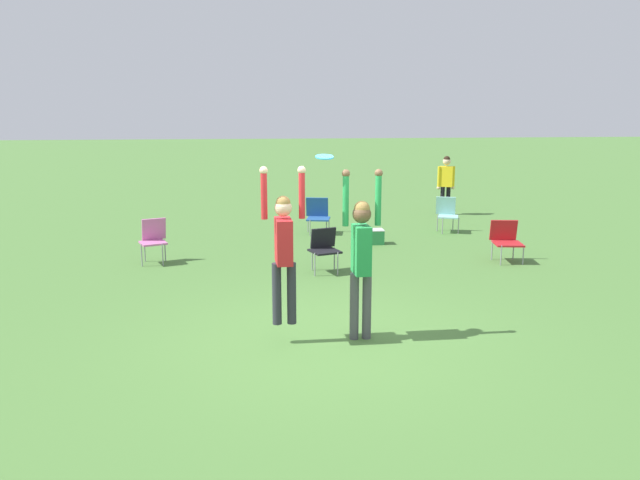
# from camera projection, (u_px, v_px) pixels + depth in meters

# --- Properties ---
(ground_plane) EXTENTS (120.00, 120.00, 0.00)m
(ground_plane) POSITION_uv_depth(u_px,v_px,m) (326.00, 340.00, 8.28)
(ground_plane) COLOR #4C7A38
(person_jumping) EXTENTS (0.58, 0.43, 2.05)m
(person_jumping) POSITION_uv_depth(u_px,v_px,m) (284.00, 243.00, 7.91)
(person_jumping) COLOR #2D2D38
(person_jumping) RESTS_ON ground_plane
(person_defending) EXTENTS (0.53, 0.38, 2.26)m
(person_defending) POSITION_uv_depth(u_px,v_px,m) (361.00, 250.00, 8.09)
(person_defending) COLOR #4C4C51
(person_defending) RESTS_ON ground_plane
(frisbee) EXTENTS (0.23, 0.23, 0.06)m
(frisbee) POSITION_uv_depth(u_px,v_px,m) (324.00, 157.00, 7.86)
(frisbee) COLOR #2D9EDB
(camping_chair_0) EXTENTS (0.62, 0.67, 0.87)m
(camping_chair_0) POSITION_uv_depth(u_px,v_px,m) (447.00, 212.00, 15.57)
(camping_chair_0) COLOR gray
(camping_chair_0) RESTS_ON ground_plane
(camping_chair_1) EXTENTS (0.61, 0.66, 0.88)m
(camping_chair_1) POSITION_uv_depth(u_px,v_px,m) (153.00, 237.00, 12.39)
(camping_chair_1) COLOR gray
(camping_chair_1) RESTS_ON ground_plane
(camping_chair_2) EXTENTS (0.66, 0.70, 0.87)m
(camping_chair_2) POSITION_uv_depth(u_px,v_px,m) (318.00, 214.00, 15.43)
(camping_chair_2) COLOR gray
(camping_chair_2) RESTS_ON ground_plane
(camping_chair_3) EXTENTS (0.62, 0.65, 0.82)m
(camping_chair_3) POSITION_uv_depth(u_px,v_px,m) (506.00, 238.00, 12.53)
(camping_chair_3) COLOR gray
(camping_chair_3) RESTS_ON ground_plane
(camping_chair_4) EXTENTS (0.63, 0.67, 0.82)m
(camping_chair_4) POSITION_uv_depth(u_px,v_px,m) (324.00, 246.00, 11.70)
(camping_chair_4) COLOR gray
(camping_chair_4) RESTS_ON ground_plane
(person_spectator_near) EXTENTS (0.54, 0.35, 1.71)m
(person_spectator_near) POSITION_uv_depth(u_px,v_px,m) (446.00, 180.00, 18.00)
(person_spectator_near) COLOR black
(person_spectator_near) RESTS_ON ground_plane
(cooler_box) EXTENTS (0.48, 0.34, 0.34)m
(cooler_box) POSITION_uv_depth(u_px,v_px,m) (373.00, 237.00, 14.21)
(cooler_box) COLOR #2D8C4C
(cooler_box) RESTS_ON ground_plane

